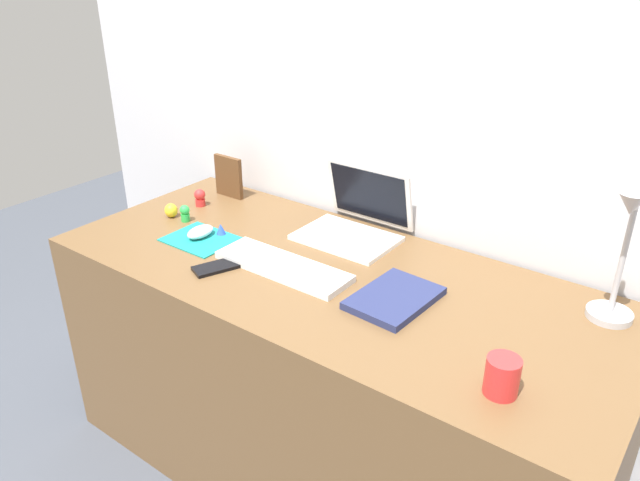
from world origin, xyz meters
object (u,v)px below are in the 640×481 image
object	(u,v)px
cell_phone	(216,267)
toy_figurine_yellow	(171,210)
picture_frame	(229,177)
toy_figurine_green	(185,213)
mouse	(200,232)
laptop	(357,218)
toy_figurine_red	(200,197)
toy_figurine_blue	(221,230)
keyboard	(283,266)
notebook_pad	(394,298)
desk_lamp	(620,262)
coffee_mug	(502,376)

from	to	relation	value
cell_phone	toy_figurine_yellow	size ratio (longest dim) A/B	2.68
picture_frame	toy_figurine_green	distance (m)	0.25
toy_figurine_yellow	toy_figurine_green	xyz separation A→B (m)	(0.06, 0.01, 0.01)
mouse	toy_figurine_green	world-z (taller)	toy_figurine_green
cell_phone	toy_figurine_green	distance (m)	0.37
laptop	toy_figurine_green	bearing A→B (deg)	-153.43
toy_figurine_yellow	toy_figurine_green	size ratio (longest dim) A/B	0.85
mouse	toy_figurine_red	distance (m)	0.27
toy_figurine_blue	toy_figurine_red	bearing A→B (deg)	150.72
keyboard	toy_figurine_yellow	size ratio (longest dim) A/B	8.58
laptop	cell_phone	size ratio (longest dim) A/B	2.34
cell_phone	notebook_pad	size ratio (longest dim) A/B	0.53
desk_lamp	toy_figurine_red	size ratio (longest dim) A/B	5.76
coffee_mug	toy_figurine_red	size ratio (longest dim) A/B	1.37
laptop	picture_frame	distance (m)	0.55
desk_lamp	toy_figurine_red	xyz separation A→B (m)	(-1.34, -0.08, -0.13)
toy_figurine_yellow	toy_figurine_red	bearing A→B (deg)	87.67
cell_phone	picture_frame	distance (m)	0.56
cell_phone	picture_frame	xyz separation A→B (m)	(-0.36, 0.42, 0.07)
cell_phone	coffee_mug	bearing A→B (deg)	20.74
laptop	toy_figurine_red	bearing A→B (deg)	-166.71
toy_figurine_green	cell_phone	bearing A→B (deg)	-28.85
mouse	toy_figurine_blue	distance (m)	0.06
laptop	coffee_mug	distance (m)	0.81
mouse	coffee_mug	world-z (taller)	coffee_mug
keyboard	mouse	size ratio (longest dim) A/B	4.27
laptop	picture_frame	bearing A→B (deg)	-179.22
picture_frame	coffee_mug	xyz separation A→B (m)	(1.21, -0.45, -0.03)
keyboard	toy_figurine_green	world-z (taller)	toy_figurine_green
mouse	toy_figurine_yellow	world-z (taller)	toy_figurine_yellow
keyboard	toy_figurine_red	world-z (taller)	toy_figurine_red
coffee_mug	toy_figurine_green	distance (m)	1.19
picture_frame	toy_figurine_blue	distance (m)	0.34
cell_phone	desk_lamp	distance (m)	1.04
keyboard	mouse	world-z (taller)	mouse
mouse	coffee_mug	size ratio (longest dim) A/B	1.14
cell_phone	notebook_pad	xyz separation A→B (m)	(0.50, 0.15, 0.01)
mouse	picture_frame	size ratio (longest dim) A/B	0.64
keyboard	toy_figurine_green	distance (m)	0.48
mouse	cell_phone	world-z (taller)	mouse
desk_lamp	coffee_mug	xyz separation A→B (m)	(-0.11, -0.40, -0.12)
cell_phone	coffee_mug	world-z (taller)	coffee_mug
desk_lamp	picture_frame	distance (m)	1.32
desk_lamp	toy_figurine_red	bearing A→B (deg)	-176.69
toy_figurine_green	keyboard	bearing A→B (deg)	-7.95
notebook_pad	laptop	bearing A→B (deg)	140.63
laptop	cell_phone	xyz separation A→B (m)	(-0.19, -0.43, -0.05)
toy_figurine_yellow	toy_figurine_red	xyz separation A→B (m)	(0.01, 0.13, 0.01)
laptop	toy_figurine_green	world-z (taller)	laptop
laptop	mouse	size ratio (longest dim) A/B	3.12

